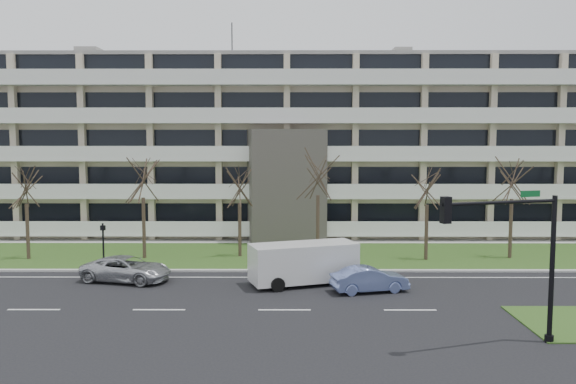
{
  "coord_description": "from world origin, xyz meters",
  "views": [
    {
      "loc": [
        0.27,
        -26.15,
        7.97
      ],
      "look_at": [
        0.13,
        10.0,
        4.78
      ],
      "focal_mm": 35.0,
      "sensor_mm": 36.0,
      "label": 1
    }
  ],
  "objects_px": {
    "silver_pickup": "(127,269)",
    "blue_sedan": "(370,279)",
    "traffic_signal": "(517,247)",
    "pedestrian_signal": "(103,240)",
    "white_van": "(305,260)"
  },
  "relations": [
    {
      "from": "silver_pickup",
      "to": "traffic_signal",
      "type": "bearing_deg",
      "value": -106.05
    },
    {
      "from": "pedestrian_signal",
      "to": "silver_pickup",
      "type": "bearing_deg",
      "value": -39.07
    },
    {
      "from": "blue_sedan",
      "to": "pedestrian_signal",
      "type": "height_order",
      "value": "pedestrian_signal"
    },
    {
      "from": "silver_pickup",
      "to": "traffic_signal",
      "type": "distance_m",
      "value": 21.16
    },
    {
      "from": "blue_sedan",
      "to": "white_van",
      "type": "relative_size",
      "value": 0.65
    },
    {
      "from": "traffic_signal",
      "to": "silver_pickup",
      "type": "bearing_deg",
      "value": 132.29
    },
    {
      "from": "silver_pickup",
      "to": "blue_sedan",
      "type": "bearing_deg",
      "value": -85.62
    },
    {
      "from": "silver_pickup",
      "to": "white_van",
      "type": "bearing_deg",
      "value": -79.67
    },
    {
      "from": "blue_sedan",
      "to": "traffic_signal",
      "type": "distance_m",
      "value": 9.85
    },
    {
      "from": "white_van",
      "to": "traffic_signal",
      "type": "xyz_separation_m",
      "value": [
        7.89,
        -9.78,
        2.58
      ]
    },
    {
      "from": "blue_sedan",
      "to": "white_van",
      "type": "distance_m",
      "value": 3.86
    },
    {
      "from": "blue_sedan",
      "to": "traffic_signal",
      "type": "bearing_deg",
      "value": -164.72
    },
    {
      "from": "silver_pickup",
      "to": "blue_sedan",
      "type": "height_order",
      "value": "silver_pickup"
    },
    {
      "from": "silver_pickup",
      "to": "pedestrian_signal",
      "type": "relative_size",
      "value": 1.76
    },
    {
      "from": "blue_sedan",
      "to": "pedestrian_signal",
      "type": "distance_m",
      "value": 16.99
    }
  ]
}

